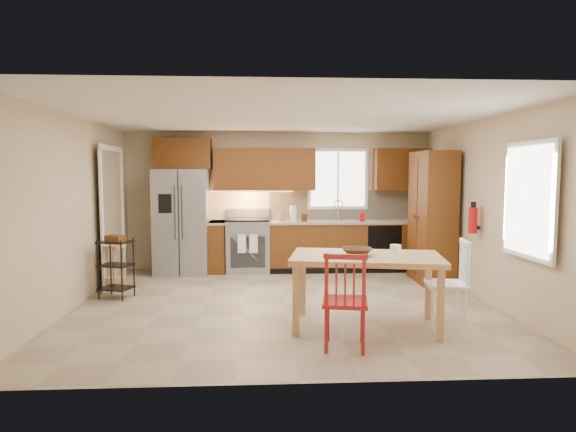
{
  "coord_description": "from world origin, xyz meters",
  "views": [
    {
      "loc": [
        -0.3,
        -6.35,
        1.74
      ],
      "look_at": [
        0.07,
        0.4,
        1.15
      ],
      "focal_mm": 30.0,
      "sensor_mm": 36.0,
      "label": 1
    }
  ],
  "objects_px": {
    "refrigerator": "(182,222)",
    "fire_extinguisher": "(473,220)",
    "utility_cart": "(116,268)",
    "chair_red": "(345,300)",
    "table_bowl": "(357,256)",
    "pantry": "(432,217)",
    "range_stove": "(248,246)",
    "chair_white": "(446,283)",
    "dining_table": "(366,292)",
    "table_jar": "(396,251)",
    "bar_stool": "(115,268)",
    "soap_bottle": "(362,216)"
  },
  "relations": [
    {
      "from": "refrigerator",
      "to": "fire_extinguisher",
      "type": "height_order",
      "value": "refrigerator"
    },
    {
      "from": "fire_extinguisher",
      "to": "utility_cart",
      "type": "xyz_separation_m",
      "value": [
        -4.99,
        0.28,
        -0.68
      ]
    },
    {
      "from": "chair_red",
      "to": "utility_cart",
      "type": "bearing_deg",
      "value": 153.8
    },
    {
      "from": "table_bowl",
      "to": "pantry",
      "type": "bearing_deg",
      "value": 53.48
    },
    {
      "from": "table_bowl",
      "to": "utility_cart",
      "type": "relative_size",
      "value": 0.4
    },
    {
      "from": "range_stove",
      "to": "chair_white",
      "type": "height_order",
      "value": "chair_white"
    },
    {
      "from": "dining_table",
      "to": "chair_red",
      "type": "relative_size",
      "value": 1.7
    },
    {
      "from": "fire_extinguisher",
      "to": "table_bowl",
      "type": "height_order",
      "value": "fire_extinguisher"
    },
    {
      "from": "refrigerator",
      "to": "table_jar",
      "type": "height_order",
      "value": "refrigerator"
    },
    {
      "from": "range_stove",
      "to": "fire_extinguisher",
      "type": "relative_size",
      "value": 2.56
    },
    {
      "from": "dining_table",
      "to": "table_bowl",
      "type": "xyz_separation_m",
      "value": [
        -0.1,
        0.0,
        0.42
      ]
    },
    {
      "from": "fire_extinguisher",
      "to": "pantry",
      "type": "bearing_deg",
      "value": 100.78
    },
    {
      "from": "table_jar",
      "to": "range_stove",
      "type": "bearing_deg",
      "value": 119.72
    },
    {
      "from": "refrigerator",
      "to": "table_bowl",
      "type": "relative_size",
      "value": 5.39
    },
    {
      "from": "range_stove",
      "to": "table_bowl",
      "type": "height_order",
      "value": "range_stove"
    },
    {
      "from": "range_stove",
      "to": "chair_red",
      "type": "relative_size",
      "value": 0.94
    },
    {
      "from": "bar_stool",
      "to": "refrigerator",
      "type": "bearing_deg",
      "value": 64.63
    },
    {
      "from": "soap_bottle",
      "to": "table_bowl",
      "type": "height_order",
      "value": "soap_bottle"
    },
    {
      "from": "fire_extinguisher",
      "to": "utility_cart",
      "type": "height_order",
      "value": "fire_extinguisher"
    },
    {
      "from": "soap_bottle",
      "to": "chair_red",
      "type": "height_order",
      "value": "soap_bottle"
    },
    {
      "from": "table_bowl",
      "to": "bar_stool",
      "type": "xyz_separation_m",
      "value": [
        -3.27,
        1.89,
        -0.48
      ]
    },
    {
      "from": "soap_bottle",
      "to": "table_bowl",
      "type": "relative_size",
      "value": 0.57
    },
    {
      "from": "table_bowl",
      "to": "bar_stool",
      "type": "relative_size",
      "value": 0.49
    },
    {
      "from": "dining_table",
      "to": "fire_extinguisher",
      "type": "bearing_deg",
      "value": 44.51
    },
    {
      "from": "bar_stool",
      "to": "dining_table",
      "type": "bearing_deg",
      "value": -22.7
    },
    {
      "from": "refrigerator",
      "to": "dining_table",
      "type": "distance_m",
      "value": 4.11
    },
    {
      "from": "dining_table",
      "to": "table_jar",
      "type": "distance_m",
      "value": 0.59
    },
    {
      "from": "refrigerator",
      "to": "soap_bottle",
      "type": "height_order",
      "value": "refrigerator"
    },
    {
      "from": "table_jar",
      "to": "pantry",
      "type": "bearing_deg",
      "value": 60.86
    },
    {
      "from": "chair_white",
      "to": "table_bowl",
      "type": "relative_size",
      "value": 2.9
    },
    {
      "from": "pantry",
      "to": "fire_extinguisher",
      "type": "xyz_separation_m",
      "value": [
        0.2,
        -1.05,
        0.05
      ]
    },
    {
      "from": "table_jar",
      "to": "dining_table",
      "type": "bearing_deg",
      "value": -164.05
    },
    {
      "from": "chair_red",
      "to": "table_jar",
      "type": "distance_m",
      "value": 1.1
    },
    {
      "from": "soap_bottle",
      "to": "chair_red",
      "type": "distance_m",
      "value": 3.95
    },
    {
      "from": "refrigerator",
      "to": "bar_stool",
      "type": "xyz_separation_m",
      "value": [
        -0.8,
        -1.28,
        -0.56
      ]
    },
    {
      "from": "pantry",
      "to": "chair_red",
      "type": "height_order",
      "value": "pantry"
    },
    {
      "from": "refrigerator",
      "to": "dining_table",
      "type": "bearing_deg",
      "value": -50.98
    },
    {
      "from": "soap_bottle",
      "to": "dining_table",
      "type": "relative_size",
      "value": 0.11
    },
    {
      "from": "chair_white",
      "to": "dining_table",
      "type": "bearing_deg",
      "value": 103.29
    },
    {
      "from": "table_bowl",
      "to": "table_jar",
      "type": "relative_size",
      "value": 2.22
    },
    {
      "from": "refrigerator",
      "to": "table_jar",
      "type": "relative_size",
      "value": 11.95
    },
    {
      "from": "chair_red",
      "to": "utility_cart",
      "type": "xyz_separation_m",
      "value": [
        -2.88,
        2.13,
        -0.07
      ]
    },
    {
      "from": "pantry",
      "to": "table_jar",
      "type": "relative_size",
      "value": 13.79
    },
    {
      "from": "chair_red",
      "to": "table_bowl",
      "type": "bearing_deg",
      "value": 79.58
    },
    {
      "from": "dining_table",
      "to": "bar_stool",
      "type": "bearing_deg",
      "value": 161.02
    },
    {
      "from": "chair_white",
      "to": "bar_stool",
      "type": "xyz_separation_m",
      "value": [
        -4.32,
        1.84,
        -0.14
      ]
    },
    {
      "from": "fire_extinguisher",
      "to": "table_bowl",
      "type": "xyz_separation_m",
      "value": [
        -1.86,
        -1.2,
        -0.28
      ]
    },
    {
      "from": "chair_red",
      "to": "table_bowl",
      "type": "xyz_separation_m",
      "value": [
        0.25,
        0.65,
        0.33
      ]
    },
    {
      "from": "dining_table",
      "to": "chair_red",
      "type": "xyz_separation_m",
      "value": [
        -0.35,
        -0.65,
        0.08
      ]
    },
    {
      "from": "dining_table",
      "to": "utility_cart",
      "type": "xyz_separation_m",
      "value": [
        -3.23,
        1.48,
        0.01
      ]
    }
  ]
}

